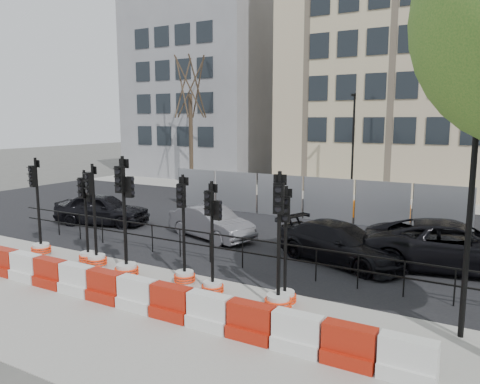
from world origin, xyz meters
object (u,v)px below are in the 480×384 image
Objects in this scene: lamp_post_near at (472,188)px; car_c at (340,243)px; traffic_signal_d at (126,250)px; traffic_signal_h at (285,281)px; traffic_signal_a at (40,236)px; car_a at (102,209)px.

car_c is (-3.87, 3.82, -2.58)m from lamp_post_near.
traffic_signal_d is 1.19× the size of traffic_signal_h.
lamp_post_near reaches higher than traffic_signal_a.
traffic_signal_a is 0.76× the size of car_a.
car_a is at bearing 107.63° from car_c.
traffic_signal_a is 4.20m from traffic_signal_d.
lamp_post_near is at bearing -12.96° from traffic_signal_h.
traffic_signal_a is at bearing -175.37° from car_a.
car_c is (0.11, 4.07, 0.03)m from traffic_signal_h.
lamp_post_near is 1.36× the size of car_a.
traffic_signal_h reaches higher than car_c.
lamp_post_near is 1.68× the size of traffic_signal_d.
lamp_post_near is 15.43m from car_a.
traffic_signal_d is at bearing 169.21° from traffic_signal_h.
car_a is (-14.68, 4.01, -2.52)m from lamp_post_near.
lamp_post_near reaches higher than traffic_signal_d.
traffic_signal_d reaches higher than car_c.
traffic_signal_d is at bearing -145.10° from car_a.
lamp_post_near reaches higher than traffic_signal_h.
traffic_signal_d is at bearing -175.28° from lamp_post_near.
car_c is at bearing 38.07° from traffic_signal_d.
car_a is (-10.70, 4.26, 0.08)m from traffic_signal_h.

